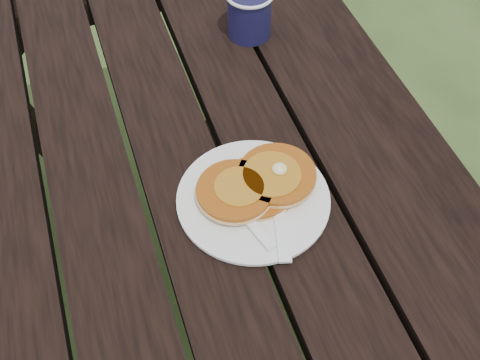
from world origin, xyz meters
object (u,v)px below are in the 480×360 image
object	(u,v)px
plate	(253,200)
pancake_stack	(257,183)
coffee_cup	(249,11)
picnic_table	(196,283)

from	to	relation	value
plate	pancake_stack	distance (m)	0.03
pancake_stack	coffee_cup	distance (m)	0.42
picnic_table	coffee_cup	size ratio (longest dim) A/B	18.21
picnic_table	plate	xyz separation A→B (m)	(0.09, -0.09, 0.39)
plate	picnic_table	bearing A→B (deg)	135.15
plate	coffee_cup	xyz separation A→B (m)	(0.14, 0.41, 0.05)
picnic_table	plate	bearing A→B (deg)	-44.85
pancake_stack	coffee_cup	size ratio (longest dim) A/B	2.05
picnic_table	pancake_stack	world-z (taller)	pancake_stack
plate	pancake_stack	xyz separation A→B (m)	(0.01, 0.02, 0.02)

